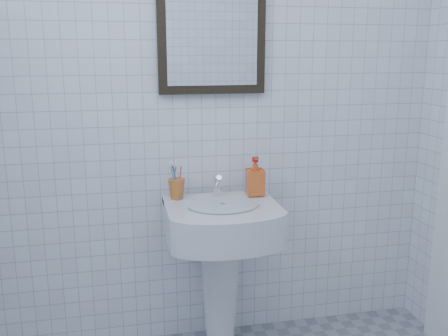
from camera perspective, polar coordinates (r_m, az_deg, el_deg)
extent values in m
cube|color=white|center=(2.39, -0.94, 8.76)|extent=(2.20, 0.02, 2.50)
cone|color=silver|center=(2.45, -0.44, -13.98)|extent=(0.20, 0.20, 0.63)
cube|color=silver|center=(2.26, -0.23, -6.04)|extent=(0.50, 0.36, 0.15)
cube|color=silver|center=(2.37, -0.93, -3.43)|extent=(0.50, 0.09, 0.03)
cylinder|color=silver|center=(2.21, -0.09, -4.20)|extent=(0.31, 0.31, 0.01)
cylinder|color=silver|center=(2.34, -0.82, -2.72)|extent=(0.05, 0.05, 0.05)
cylinder|color=silver|center=(2.31, -0.76, -1.49)|extent=(0.02, 0.09, 0.07)
cylinder|color=silver|center=(2.35, -0.91, -1.73)|extent=(0.03, 0.05, 0.08)
imported|color=red|center=(2.36, 3.57, -0.92)|extent=(0.08, 0.09, 0.18)
cube|color=black|center=(2.36, -1.41, 16.00)|extent=(0.50, 0.04, 0.62)
cube|color=white|center=(2.34, -1.32, 16.03)|extent=(0.42, 0.00, 0.54)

